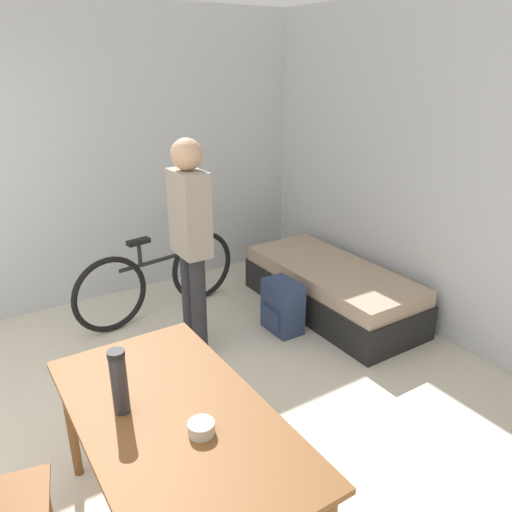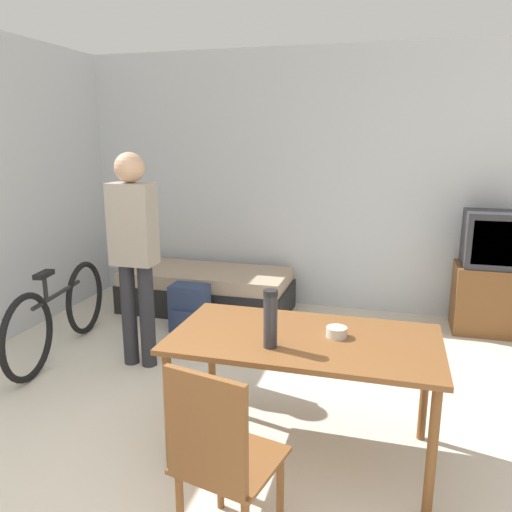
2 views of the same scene
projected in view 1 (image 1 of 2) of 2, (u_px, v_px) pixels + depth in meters
The scene contains 9 objects.
wall_back at pixel (469, 181), 3.76m from camera, with size 5.75×0.06×2.70m.
wall_left at pixel (125, 156), 4.71m from camera, with size 0.06×4.61×2.70m.
daybed at pixel (331, 289), 4.64m from camera, with size 1.78×0.77×0.44m.
dining_table at pixel (176, 428), 2.25m from camera, with size 1.48×0.79×0.73m.
bicycle at pixel (159, 278), 4.53m from camera, with size 0.29×1.63×0.77m.
person_standing at pixel (191, 234), 3.70m from camera, with size 0.34×0.23×1.70m.
thermos_flask at pixel (119, 379), 2.18m from camera, with size 0.08×0.08×0.31m.
mate_bowl at pixel (201, 428), 2.10m from camera, with size 0.12×0.12×0.06m.
backpack at pixel (282, 307), 4.28m from camera, with size 0.35×0.26×0.45m.
Camera 1 is at (2.24, 0.28, 2.21)m, focal length 35.00 mm.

